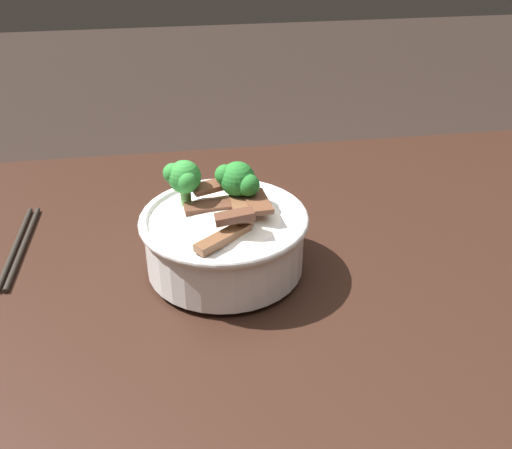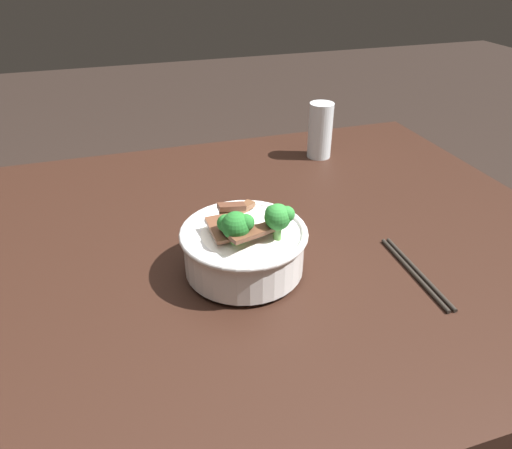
# 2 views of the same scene
# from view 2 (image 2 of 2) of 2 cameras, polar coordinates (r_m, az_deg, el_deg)

# --- Properties ---
(dining_table) EXTENTS (1.32, 0.98, 0.76)m
(dining_table) POSITION_cam_2_polar(r_m,az_deg,el_deg) (0.96, -3.05, -7.53)
(dining_table) COLOR black
(dining_table) RESTS_ON ground
(rice_bowl) EXTENTS (0.21, 0.21, 0.14)m
(rice_bowl) POSITION_cam_2_polar(r_m,az_deg,el_deg) (0.78, -1.27, -2.35)
(rice_bowl) COLOR white
(rice_bowl) RESTS_ON dining_table
(drinking_glass) EXTENTS (0.06, 0.06, 0.14)m
(drinking_glass) POSITION_cam_2_polar(r_m,az_deg,el_deg) (1.23, 7.69, 10.74)
(drinking_glass) COLOR white
(drinking_glass) RESTS_ON dining_table
(chopsticks_pair) EXTENTS (0.03, 0.21, 0.01)m
(chopsticks_pair) POSITION_cam_2_polar(r_m,az_deg,el_deg) (0.85, 18.60, -5.44)
(chopsticks_pair) COLOR #28231E
(chopsticks_pair) RESTS_ON dining_table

